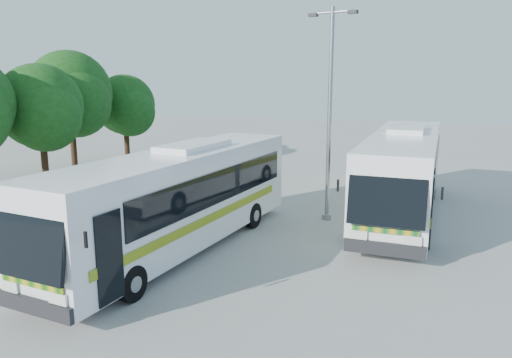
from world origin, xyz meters
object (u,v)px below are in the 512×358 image
at_px(coach_main, 178,198).
at_px(coach_adjacent, 403,171).
at_px(tree_far_d, 71,93).
at_px(lamppost, 330,106).
at_px(tree_far_c, 41,107).
at_px(tree_far_e, 126,105).

xyz_separation_m(coach_main, coach_adjacent, (6.72, 7.11, 0.06)).
relative_size(tree_far_d, lamppost, 0.87).
xyz_separation_m(tree_far_c, coach_main, (11.57, -6.38, -2.41)).
relative_size(tree_far_c, tree_far_d, 0.88).
bearing_deg(tree_far_d, lamppost, -15.60).
relative_size(coach_adjacent, lamppost, 1.49).
bearing_deg(lamppost, coach_adjacent, 46.09).
height_order(tree_far_e, lamppost, lamppost).
bearing_deg(tree_far_e, tree_far_c, -86.46).
height_order(tree_far_c, lamppost, lamppost).
bearing_deg(coach_adjacent, tree_far_e, 158.50).
xyz_separation_m(tree_far_d, lamppost, (16.66, -4.65, -0.16)).
bearing_deg(lamppost, tree_far_e, 165.50).
bearing_deg(tree_far_c, lamppost, -3.53).
distance_m(coach_main, lamppost, 7.25).
distance_m(tree_far_c, lamppost, 15.51).
height_order(tree_far_d, lamppost, lamppost).
relative_size(tree_far_c, tree_far_e, 1.10).
distance_m(tree_far_c, coach_adjacent, 18.46).
relative_size(tree_far_c, coach_main, 0.53).
bearing_deg(tree_far_c, coach_main, -28.87).
height_order(coach_main, lamppost, lamppost).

